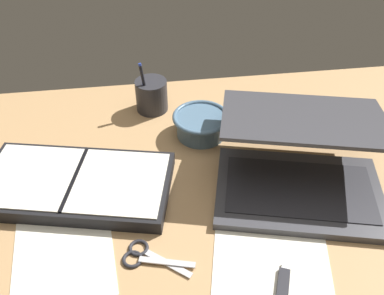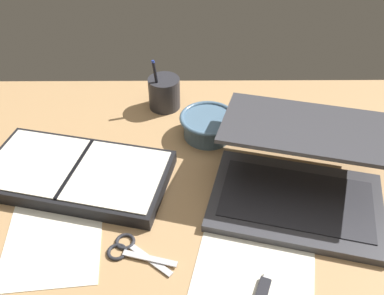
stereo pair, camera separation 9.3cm
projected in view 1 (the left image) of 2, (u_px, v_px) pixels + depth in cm
name	position (u px, v px, depth cm)	size (l,w,h in cm)	color
desk_top	(199.00, 208.00, 90.19)	(140.00, 100.00, 2.00)	tan
laptop	(301.00, 166.00, 90.85)	(42.05, 40.75, 15.59)	#38383D
bowl	(201.00, 124.00, 105.81)	(14.15, 14.15, 5.91)	slate
pen_cup	(151.00, 95.00, 113.69)	(8.44, 8.44, 14.56)	#28282D
planner	(76.00, 184.00, 91.88)	(44.05, 29.70, 3.64)	black
scissors	(144.00, 256.00, 79.36)	(13.43, 9.83, 0.80)	#B7B7BC
paper_sheet_front	(273.00, 288.00, 74.49)	(21.33, 29.61, 0.16)	silver
paper_sheet_beside_planner	(64.00, 250.00, 80.75)	(18.29, 23.76, 0.16)	silver
usb_drive	(283.00, 283.00, 74.82)	(4.16, 7.28, 1.00)	black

